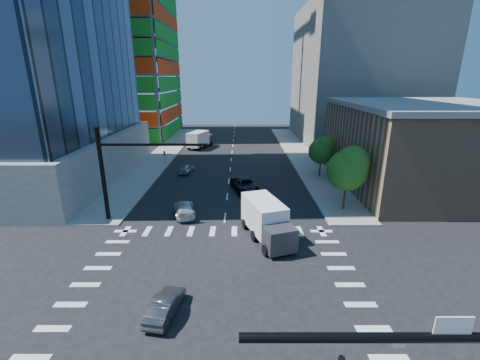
{
  "coord_description": "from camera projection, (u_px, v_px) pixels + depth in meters",
  "views": [
    {
      "loc": [
        1.53,
        -17.57,
        13.39
      ],
      "look_at": [
        1.52,
        8.0,
        5.25
      ],
      "focal_mm": 24.0,
      "sensor_mm": 36.0,
      "label": 1
    }
  ],
  "objects": [
    {
      "name": "ground",
      "position": [
        217.0,
        294.0,
        20.81
      ],
      "size": [
        160.0,
        160.0,
        0.0
      ],
      "primitive_type": "plane",
      "color": "black",
      "rests_on": "ground"
    },
    {
      "name": "road_markings",
      "position": [
        217.0,
        294.0,
        20.81
      ],
      "size": [
        20.0,
        20.0,
        0.01
      ],
      "primitive_type": "cube",
      "color": "silver",
      "rests_on": "ground"
    },
    {
      "name": "sidewalk_ne",
      "position": [
        300.0,
        154.0,
        58.9
      ],
      "size": [
        5.0,
        60.0,
        0.15
      ],
      "primitive_type": "cube",
      "color": "gray",
      "rests_on": "ground"
    },
    {
      "name": "sidewalk_nw",
      "position": [
        164.0,
        154.0,
        58.91
      ],
      "size": [
        5.0,
        60.0,
        0.15
      ],
      "primitive_type": "cube",
      "color": "gray",
      "rests_on": "ground"
    },
    {
      "name": "construction_building",
      "position": [
        112.0,
        26.0,
        72.36
      ],
      "size": [
        25.16,
        34.5,
        70.6
      ],
      "color": "slate",
      "rests_on": "ground"
    },
    {
      "name": "commercial_building",
      "position": [
        427.0,
        146.0,
        40.15
      ],
      "size": [
        20.5,
        22.5,
        10.6
      ],
      "color": "#936F55",
      "rests_on": "ground"
    },
    {
      "name": "bg_building_ne",
      "position": [
        358.0,
        75.0,
        68.96
      ],
      "size": [
        24.0,
        30.0,
        28.0
      ],
      "primitive_type": "cube",
      "color": "slate",
      "rests_on": "ground"
    },
    {
      "name": "signal_mast_nw",
      "position": [
        118.0,
        166.0,
        30.11
      ],
      "size": [
        10.2,
        0.4,
        9.0
      ],
      "color": "black",
      "rests_on": "sidewalk_nw"
    },
    {
      "name": "tree_south",
      "position": [
        349.0,
        168.0,
        32.63
      ],
      "size": [
        4.16,
        4.16,
        6.82
      ],
      "color": "#382316",
      "rests_on": "sidewalk_ne"
    },
    {
      "name": "tree_north",
      "position": [
        323.0,
        149.0,
        44.28
      ],
      "size": [
        3.54,
        3.52,
        5.78
      ],
      "color": "#382316",
      "rests_on": "sidewalk_ne"
    },
    {
      "name": "car_nb_far",
      "position": [
        245.0,
        185.0,
        39.62
      ],
      "size": [
        4.03,
        6.17,
        1.58
      ],
      "primitive_type": "imported",
      "rotation": [
        0.0,
        0.0,
        0.27
      ],
      "color": "black",
      "rests_on": "ground"
    },
    {
      "name": "car_sb_near",
      "position": [
        184.0,
        208.0,
        32.74
      ],
      "size": [
        3.01,
        5.05,
        1.37
      ],
      "primitive_type": "imported",
      "rotation": [
        0.0,
        0.0,
        3.38
      ],
      "color": "silver",
      "rests_on": "ground"
    },
    {
      "name": "car_sb_mid",
      "position": [
        186.0,
        169.0,
        47.25
      ],
      "size": [
        2.13,
        3.99,
        1.29
      ],
      "primitive_type": "imported",
      "rotation": [
        0.0,
        0.0,
        2.98
      ],
      "color": "#989B9F",
      "rests_on": "ground"
    },
    {
      "name": "car_sb_cross",
      "position": [
        165.0,
        305.0,
        18.89
      ],
      "size": [
        1.91,
        3.89,
        1.23
      ],
      "primitive_type": "imported",
      "rotation": [
        0.0,
        0.0,
        2.97
      ],
      "color": "#434347",
      "rests_on": "ground"
    },
    {
      "name": "box_truck_near",
      "position": [
        268.0,
        224.0,
        27.42
      ],
      "size": [
        4.5,
        6.79,
        3.29
      ],
      "rotation": [
        0.0,
        0.0,
        0.32
      ],
      "color": "black",
      "rests_on": "ground"
    },
    {
      "name": "box_truck_far",
      "position": [
        201.0,
        140.0,
        64.29
      ],
      "size": [
        4.75,
        6.92,
        3.34
      ],
      "rotation": [
        0.0,
        0.0,
        2.79
      ],
      "color": "black",
      "rests_on": "ground"
    }
  ]
}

